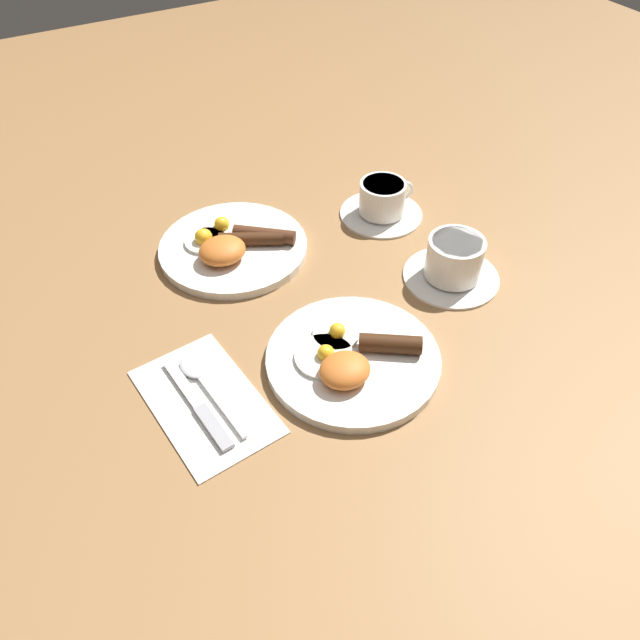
{
  "coord_description": "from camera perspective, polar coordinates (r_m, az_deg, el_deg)",
  "views": [
    {
      "loc": [
        -0.33,
        -0.48,
        0.66
      ],
      "look_at": [
        -0.01,
        0.08,
        0.03
      ],
      "focal_mm": 35.0,
      "sensor_mm": 36.0,
      "label": 1
    }
  ],
  "objects": [
    {
      "name": "knife",
      "position": [
        0.83,
        -10.92,
        -7.87
      ],
      "size": [
        0.03,
        0.17,
        0.01
      ],
      "rotation": [
        0.0,
        0.0,
        1.66
      ],
      "color": "silver",
      "rests_on": "napkin"
    },
    {
      "name": "spoon",
      "position": [
        0.87,
        -11.05,
        -4.95
      ],
      "size": [
        0.04,
        0.17,
        0.01
      ],
      "rotation": [
        0.0,
        0.0,
        1.67
      ],
      "color": "silver",
      "rests_on": "napkin"
    },
    {
      "name": "napkin",
      "position": [
        0.84,
        -10.44,
        -7.29
      ],
      "size": [
        0.15,
        0.22,
        0.01
      ],
      "primitive_type": "cube",
      "rotation": [
        0.0,
        0.0,
        0.1
      ],
      "color": "white",
      "rests_on": "ground_plane"
    },
    {
      "name": "breakfast_plate_near",
      "position": [
        0.87,
        2.95,
        -3.55
      ],
      "size": [
        0.24,
        0.24,
        0.05
      ],
      "color": "white",
      "rests_on": "ground_plane"
    },
    {
      "name": "teacup_far",
      "position": [
        1.13,
        5.73,
        10.69
      ],
      "size": [
        0.15,
        0.15,
        0.07
      ],
      "color": "white",
      "rests_on": "ground_plane"
    },
    {
      "name": "teacup_near",
      "position": [
        1.01,
        12.11,
        5.21
      ],
      "size": [
        0.15,
        0.15,
        0.07
      ],
      "color": "white",
      "rests_on": "ground_plane"
    },
    {
      "name": "ground_plane",
      "position": [
        0.88,
        3.01,
        -3.94
      ],
      "size": [
        3.0,
        3.0,
        0.0
      ],
      "primitive_type": "plane",
      "color": "olive"
    },
    {
      "name": "breakfast_plate_far",
      "position": [
        1.06,
        -8.01,
        6.72
      ],
      "size": [
        0.25,
        0.25,
        0.05
      ],
      "color": "white",
      "rests_on": "ground_plane"
    }
  ]
}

